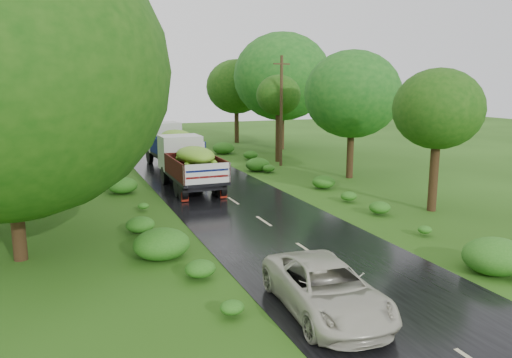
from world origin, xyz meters
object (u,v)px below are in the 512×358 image
truck_near (189,161)px  utility_pole (281,110)px  car (326,288)px  truck_far (170,143)px

truck_near → utility_pole: utility_pole is taller
truck_near → utility_pole: bearing=33.4°
car → utility_pole: size_ratio=0.61×
truck_far → car: bearing=-96.7°
truck_near → car: 16.19m
truck_far → car: truck_far is taller
truck_near → utility_pole: (8.01, 5.29, 2.36)m
truck_far → car: 24.22m
car → truck_far: bearing=91.6°
utility_pole → truck_far: bearing=149.7°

